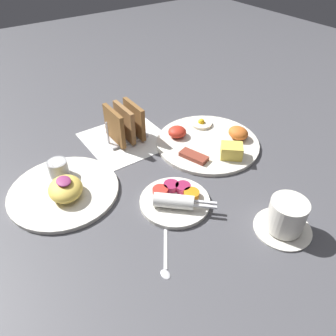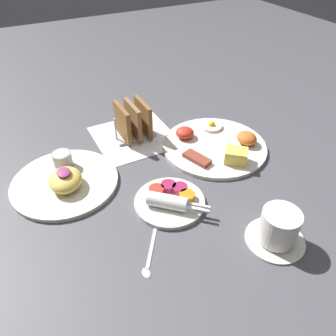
{
  "view_description": "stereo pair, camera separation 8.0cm",
  "coord_description": "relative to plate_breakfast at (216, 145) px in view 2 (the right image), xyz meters",
  "views": [
    {
      "loc": [
        0.56,
        -0.33,
        0.53
      ],
      "look_at": [
        0.05,
        0.02,
        0.03
      ],
      "focal_mm": 35.0,
      "sensor_mm": 36.0,
      "label": 1
    },
    {
      "loc": [
        0.6,
        -0.26,
        0.53
      ],
      "look_at": [
        0.05,
        0.02,
        0.03
      ],
      "focal_mm": 35.0,
      "sensor_mm": 36.0,
      "label": 2
    }
  ],
  "objects": [
    {
      "name": "plate_condiments",
      "position": [
        0.13,
        -0.22,
        0.0
      ],
      "size": [
        0.17,
        0.16,
        0.04
      ],
      "color": "silver",
      "rests_on": "ground_plane"
    },
    {
      "name": "plate_foreground",
      "position": [
        -0.04,
        -0.41,
        0.0
      ],
      "size": [
        0.26,
        0.26,
        0.06
      ],
      "color": "silver",
      "rests_on": "ground_plane"
    },
    {
      "name": "napkin_flat",
      "position": [
        -0.16,
        -0.18,
        -0.01
      ],
      "size": [
        0.22,
        0.22,
        0.0
      ],
      "color": "white",
      "rests_on": "ground_plane"
    },
    {
      "name": "coffee_cup",
      "position": [
        0.33,
        -0.08,
        0.03
      ],
      "size": [
        0.12,
        0.12,
        0.08
      ],
      "color": "silver",
      "rests_on": "ground_plane"
    },
    {
      "name": "ground_plane",
      "position": [
        0.0,
        -0.2,
        -0.01
      ],
      "size": [
        3.0,
        3.0,
        0.0
      ],
      "primitive_type": "plane",
      "color": "#47474C"
    },
    {
      "name": "toast_rack",
      "position": [
        -0.16,
        -0.18,
        0.04
      ],
      "size": [
        0.1,
        0.12,
        0.1
      ],
      "color": "#B7B7BC",
      "rests_on": "ground_plane"
    },
    {
      "name": "teaspoon",
      "position": [
        0.25,
        -0.32,
        -0.01
      ],
      "size": [
        0.11,
        0.08,
        0.01
      ],
      "color": "silver",
      "rests_on": "ground_plane"
    },
    {
      "name": "plate_breakfast",
      "position": [
        0.0,
        0.0,
        0.0
      ],
      "size": [
        0.29,
        0.29,
        0.05
      ],
      "color": "silver",
      "rests_on": "ground_plane"
    }
  ]
}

